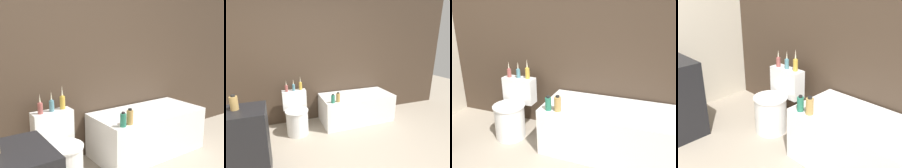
{
  "view_description": "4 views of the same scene",
  "coord_description": "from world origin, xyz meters",
  "views": [
    {
      "loc": [
        -1.35,
        -0.59,
        1.53
      ],
      "look_at": [
        0.16,
        1.61,
        0.99
      ],
      "focal_mm": 42.0,
      "sensor_mm": 36.0,
      "label": 1
    },
    {
      "loc": [
        -0.69,
        -1.22,
        1.66
      ],
      "look_at": [
        0.35,
        1.58,
        0.85
      ],
      "focal_mm": 28.0,
      "sensor_mm": 36.0,
      "label": 2
    },
    {
      "loc": [
        1.11,
        -0.43,
        1.58
      ],
      "look_at": [
        0.38,
        1.53,
        0.84
      ],
      "focal_mm": 35.0,
      "sensor_mm": 36.0,
      "label": 3
    },
    {
      "loc": [
        1.7,
        -0.12,
        1.72
      ],
      "look_at": [
        0.07,
        1.49,
        0.78
      ],
      "focal_mm": 42.0,
      "sensor_mm": 36.0,
      "label": 4
    }
  ],
  "objects": [
    {
      "name": "toilet",
      "position": [
        -0.39,
        1.7,
        0.31
      ],
      "size": [
        0.42,
        0.55,
        0.72
      ],
      "color": "white",
      "rests_on": "ground"
    },
    {
      "name": "wall_back_tiled",
      "position": [
        0.0,
        2.14,
        1.3
      ],
      "size": [
        6.4,
        0.06,
        2.6
      ],
      "color": "#423326",
      "rests_on": "ground_plane"
    },
    {
      "name": "vase_bronze",
      "position": [
        -0.27,
        1.91,
        0.8
      ],
      "size": [
        0.06,
        0.06,
        0.26
      ],
      "color": "gold",
      "rests_on": "toilet"
    },
    {
      "name": "shampoo_bottle_tall",
      "position": [
        0.22,
        1.48,
        0.62
      ],
      "size": [
        0.07,
        0.07,
        0.16
      ],
      "color": "#267259",
      "rests_on": "bathtub"
    },
    {
      "name": "shampoo_bottle_short",
      "position": [
        0.32,
        1.49,
        0.63
      ],
      "size": [
        0.07,
        0.07,
        0.18
      ],
      "color": "tan",
      "rests_on": "bathtub"
    },
    {
      "name": "vase_gold",
      "position": [
        -0.52,
        1.88,
        0.79
      ],
      "size": [
        0.05,
        0.05,
        0.21
      ],
      "color": "#994C47",
      "rests_on": "toilet"
    },
    {
      "name": "vase_silver",
      "position": [
        -0.39,
        1.89,
        0.79
      ],
      "size": [
        0.05,
        0.05,
        0.21
      ],
      "color": "teal",
      "rests_on": "toilet"
    },
    {
      "name": "bathtub",
      "position": [
        0.81,
        1.75,
        0.28
      ],
      "size": [
        1.42,
        0.68,
        0.55
      ],
      "color": "white",
      "rests_on": "ground"
    }
  ]
}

